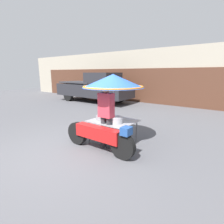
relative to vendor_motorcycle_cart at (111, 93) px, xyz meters
The scene contains 5 objects.
ground_plane 1.88m from the vendor_motorcycle_cart, 115.49° to the right, with size 36.00×36.00×0.00m, color #56565B.
shopfront_building 7.90m from the vendor_motorcycle_cart, 93.86° to the left, with size 28.00×2.06×3.42m.
vendor_motorcycle_cart is the anchor object (origin of this frame).
vendor_person 0.55m from the vendor_motorcycle_cart, 81.13° to the right, with size 0.38×0.22×1.67m.
pickup_truck 7.34m from the vendor_motorcycle_cart, 135.32° to the left, with size 5.46×1.86×1.95m.
Camera 1 is at (3.26, -2.55, 1.93)m, focal length 28.00 mm.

